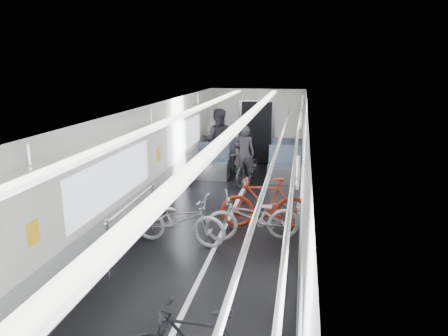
# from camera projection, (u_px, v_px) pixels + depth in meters

# --- Properties ---
(car_shell) EXTENTS (3.02, 14.01, 2.41)m
(car_shell) POSITION_uv_depth(u_px,v_px,m) (226.00, 171.00, 7.81)
(car_shell) COLOR black
(car_shell) RESTS_ON ground
(bike_left_far) EXTENTS (1.80, 0.77, 0.92)m
(bike_left_far) POSITION_uv_depth(u_px,v_px,m) (179.00, 219.00, 7.16)
(bike_left_far) COLOR #A3A3A7
(bike_left_far) RESTS_ON floor
(bike_right_mid) EXTENTS (1.84, 1.06, 0.92)m
(bike_right_mid) POSITION_uv_depth(u_px,v_px,m) (253.00, 217.00, 7.29)
(bike_right_mid) COLOR #999A9E
(bike_right_mid) RESTS_ON floor
(bike_right_far) EXTENTS (1.79, 0.69, 1.05)m
(bike_right_far) POSITION_uv_depth(u_px,v_px,m) (264.00, 203.00, 7.81)
(bike_right_far) COLOR maroon
(bike_right_far) RESTS_ON floor
(bike_aisle) EXTENTS (0.91, 1.71, 0.86)m
(bike_aisle) POSITION_uv_depth(u_px,v_px,m) (248.00, 167.00, 10.85)
(bike_aisle) COLOR black
(bike_aisle) RESTS_ON floor
(person_standing) EXTENTS (0.64, 0.48, 1.59)m
(person_standing) POSITION_uv_depth(u_px,v_px,m) (244.00, 154.00, 10.78)
(person_standing) COLOR black
(person_standing) RESTS_ON floor
(person_seated) EXTENTS (1.00, 0.83, 1.90)m
(person_seated) POSITION_uv_depth(u_px,v_px,m) (218.00, 140.00, 11.87)
(person_seated) COLOR #322F37
(person_seated) RESTS_ON floor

